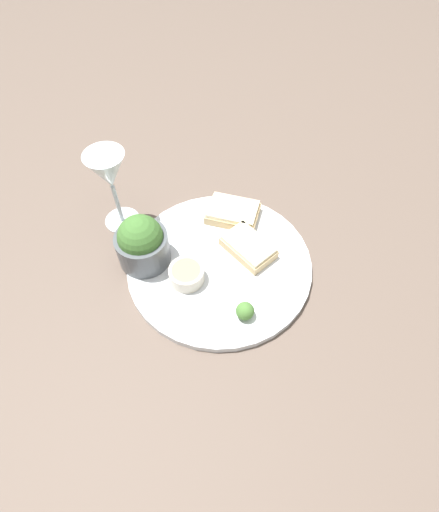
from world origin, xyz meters
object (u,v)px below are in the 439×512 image
at_px(cheese_toast_far, 248,247).
at_px(wine_glass, 109,175).
at_px(salad_bowl, 142,243).
at_px(sauce_ramekin, 187,274).
at_px(cheese_toast_near, 234,212).

relative_size(cheese_toast_far, wine_glass, 0.68).
bearing_deg(salad_bowl, sauce_ramekin, -16.68).
distance_m(salad_bowl, wine_glass, 0.14).
bearing_deg(wine_glass, sauce_ramekin, -33.84).
height_order(salad_bowl, cheese_toast_near, salad_bowl).
relative_size(cheese_toast_near, cheese_toast_far, 0.89).
xyz_separation_m(sauce_ramekin, cheese_toast_near, (0.05, 0.16, -0.00)).
distance_m(sauce_ramekin, wine_glass, 0.22).
distance_m(cheese_toast_near, wine_glass, 0.24).
xyz_separation_m(salad_bowl, wine_glass, (-0.08, 0.09, 0.06)).
height_order(salad_bowl, cheese_toast_far, salad_bowl).
height_order(cheese_toast_near, wine_glass, wine_glass).
xyz_separation_m(cheese_toast_far, wine_glass, (-0.26, 0.03, 0.10)).
bearing_deg(wine_glass, cheese_toast_near, 12.63).
bearing_deg(cheese_toast_far, salad_bowl, -161.67).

